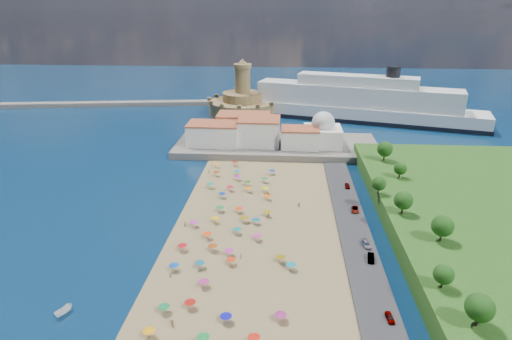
{
  "coord_description": "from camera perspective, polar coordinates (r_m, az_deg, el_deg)",
  "views": [
    {
      "loc": [
        13.87,
        -111.13,
        60.5
      ],
      "look_at": [
        4.0,
        25.0,
        8.0
      ],
      "focal_mm": 30.0,
      "sensor_mm": 36.0,
      "label": 1
    }
  ],
  "objects": [
    {
      "name": "terrace",
      "position": [
        193.39,
        2.81,
        3.25
      ],
      "size": [
        90.0,
        36.0,
        3.0
      ],
      "primitive_type": "cube",
      "color": "#59544C",
      "rests_on": "ground"
    },
    {
      "name": "hillside_trees",
      "position": [
        120.65,
        20.75,
        -5.19
      ],
      "size": [
        14.83,
        110.09,
        7.4
      ],
      "color": "#382314",
      "rests_on": "hillside"
    },
    {
      "name": "waterfront_buildings",
      "position": [
        192.86,
        -1.05,
        5.2
      ],
      "size": [
        57.0,
        29.0,
        11.0
      ],
      "color": "silver",
      "rests_on": "terrace"
    },
    {
      "name": "jetty",
      "position": [
        228.48,
        -2.51,
        5.98
      ],
      "size": [
        18.0,
        70.0,
        2.4
      ],
      "primitive_type": "cube",
      "color": "#59544C",
      "rests_on": "ground"
    },
    {
      "name": "beachgoers",
      "position": [
        121.87,
        -3.73,
        -8.16
      ],
      "size": [
        35.03,
        97.74,
        1.89
      ],
      "color": "tan",
      "rests_on": "beach"
    },
    {
      "name": "beach_parasols",
      "position": [
        117.19,
        -3.85,
        -8.88
      ],
      "size": [
        32.26,
        117.05,
        2.2
      ],
      "color": "gray",
      "rests_on": "beach"
    },
    {
      "name": "domed_building",
      "position": [
        189.96,
        8.9,
        5.05
      ],
      "size": [
        16.0,
        16.0,
        15.0
      ],
      "color": "silver",
      "rests_on": "terrace"
    },
    {
      "name": "breakwater",
      "position": [
        297.68,
        -20.76,
        8.22
      ],
      "size": [
        199.03,
        34.77,
        2.6
      ],
      "primitive_type": "cube",
      "rotation": [
        0.0,
        0.0,
        0.14
      ],
      "color": "#59544C",
      "rests_on": "ground"
    },
    {
      "name": "parked_cars",
      "position": [
        125.42,
        13.93,
        -7.78
      ],
      "size": [
        2.67,
        72.07,
        1.44
      ],
      "color": "gray",
      "rests_on": "promenade"
    },
    {
      "name": "fortress",
      "position": [
        256.18,
        -1.76,
        8.9
      ],
      "size": [
        40.0,
        40.0,
        32.4
      ],
      "color": "olive",
      "rests_on": "ground"
    },
    {
      "name": "ground",
      "position": [
        127.29,
        -2.63,
        -7.36
      ],
      "size": [
        700.0,
        700.0,
        0.0
      ],
      "primitive_type": "plane",
      "color": "#071938",
      "rests_on": "ground"
    },
    {
      "name": "moored_boats",
      "position": [
        96.76,
        -24.04,
        -19.24
      ],
      "size": [
        11.7,
        17.87,
        1.64
      ],
      "color": "white",
      "rests_on": "ground"
    },
    {
      "name": "cruise_ship",
      "position": [
        249.12,
        13.13,
        8.57
      ],
      "size": [
        140.12,
        58.16,
        30.53
      ],
      "color": "black",
      "rests_on": "ground"
    }
  ]
}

